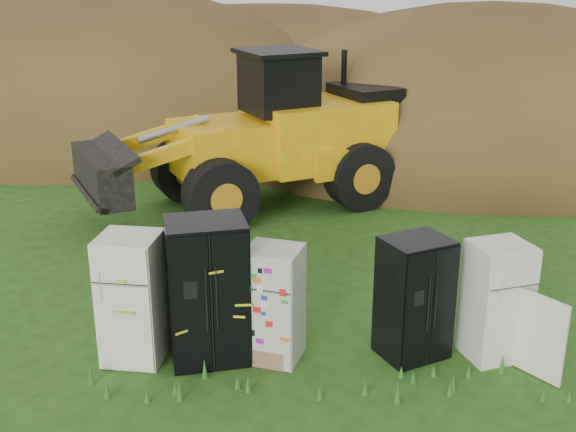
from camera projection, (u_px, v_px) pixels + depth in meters
name	position (u px, v px, depth m)	size (l,w,h in m)	color
ground	(319.00, 355.00, 9.86)	(120.00, 120.00, 0.00)	#224713
fridge_leftmost	(133.00, 298.00, 9.53)	(0.78, 0.75, 1.76)	silver
fridge_black_side	(208.00, 291.00, 9.51)	(1.03, 0.81, 1.97)	black
fridge_sticker	(274.00, 304.00, 9.57)	(0.71, 0.65, 1.59)	silver
fridge_black_right	(414.00, 298.00, 9.63)	(0.84, 0.70, 1.68)	black
fridge_open_door	(496.00, 301.00, 9.61)	(0.74, 0.68, 1.63)	silver
wheel_loader	(243.00, 133.00, 15.20)	(6.95, 2.82, 3.36)	orange
dirt_mound_right	(482.00, 151.00, 20.50)	(15.28, 11.20, 8.23)	#432E15
dirt_mound_left	(104.00, 128.00, 23.41)	(17.09, 12.82, 8.78)	#432E15
dirt_mound_back	(267.00, 112.00, 25.98)	(19.24, 12.83, 7.52)	#432E15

